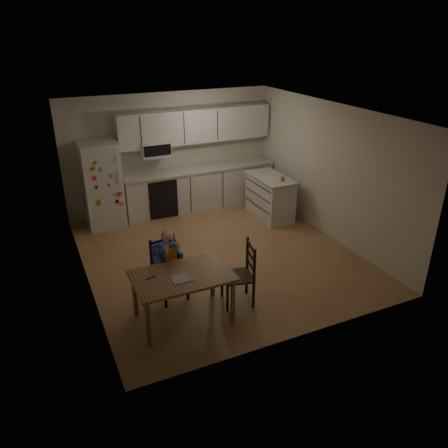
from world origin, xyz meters
name	(u,v)px	position (x,y,z in m)	size (l,w,h in m)	color
room	(207,180)	(0.00, 0.48, 1.25)	(4.52, 5.01, 2.51)	#986E44
refrigerator	(102,185)	(-1.55, 2.15, 0.85)	(0.72, 0.70, 1.70)	silver
kitchen_run	(197,169)	(0.50, 2.24, 0.88)	(3.37, 0.62, 2.15)	silver
kitchen_island	(270,197)	(1.68, 1.10, 0.45)	(0.63, 1.20, 0.88)	silver
red_cup	(283,179)	(1.75, 0.76, 0.93)	(0.07, 0.07, 0.09)	#D84223
dining_table	(182,281)	(-1.20, -1.51, 0.61)	(1.32, 0.85, 0.71)	brown
napkin	(181,279)	(-1.24, -1.60, 0.71)	(0.26, 0.22, 0.01)	#B0B0B5
toddler_spoon	(149,278)	(-1.62, -1.41, 0.71)	(0.02, 0.02, 0.12)	blue
chair_booster	(167,257)	(-1.20, -0.89, 0.66)	(0.48, 0.48, 1.10)	black
chair_side	(244,270)	(-0.25, -1.48, 0.54)	(0.50, 0.50, 0.95)	black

